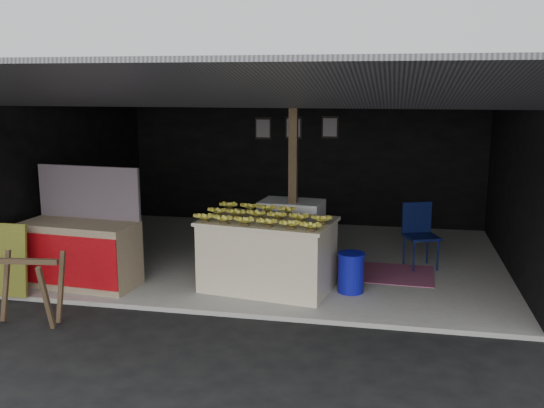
% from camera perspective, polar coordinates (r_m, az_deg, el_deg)
% --- Properties ---
extents(ground, '(80.00, 80.00, 0.00)m').
position_cam_1_polar(ground, '(7.40, -2.92, -10.68)').
color(ground, black).
rests_on(ground, ground).
extents(concrete_slab, '(7.00, 5.00, 0.06)m').
position_cam_1_polar(concrete_slab, '(9.70, 0.78, -5.11)').
color(concrete_slab, gray).
rests_on(concrete_slab, ground).
extents(shophouse, '(7.40, 7.29, 3.02)m').
position_cam_1_polar(shophouse, '(9.64, 1.17, 7.31)').
color(shophouse, black).
rests_on(shophouse, ground).
extents(banana_table, '(1.85, 1.29, 0.95)m').
position_cam_1_polar(banana_table, '(8.08, -0.40, -4.74)').
color(banana_table, beige).
rests_on(banana_table, concrete_slab).
extents(banana_pile, '(1.71, 1.17, 0.19)m').
position_cam_1_polar(banana_pile, '(7.95, -0.41, -0.83)').
color(banana_pile, yellow).
rests_on(banana_pile, banana_table).
extents(white_crate, '(0.96, 0.70, 1.00)m').
position_cam_1_polar(white_crate, '(9.05, 1.84, -2.82)').
color(white_crate, white).
rests_on(white_crate, concrete_slab).
extents(neighbor_stall, '(1.61, 0.83, 1.60)m').
position_cam_1_polar(neighbor_stall, '(8.63, -17.62, -4.20)').
color(neighbor_stall, '#998466').
rests_on(neighbor_stall, concrete_slab).
extents(green_signboard, '(0.64, 0.15, 0.95)m').
position_cam_1_polar(green_signboard, '(8.55, -23.90, -4.83)').
color(green_signboard, black).
rests_on(green_signboard, concrete_slab).
extents(sawhorse, '(0.82, 0.80, 0.81)m').
position_cam_1_polar(sawhorse, '(7.54, -22.26, -6.97)').
color(sawhorse, brown).
rests_on(sawhorse, ground).
extents(water_barrel, '(0.34, 0.34, 0.50)m').
position_cam_1_polar(water_barrel, '(8.08, 7.43, -6.52)').
color(water_barrel, '#0D1198').
rests_on(water_barrel, concrete_slab).
extents(plastic_chair, '(0.59, 0.59, 0.96)m').
position_cam_1_polar(plastic_chair, '(9.32, 13.68, -2.32)').
color(plastic_chair, '#0A1138').
rests_on(plastic_chair, concrete_slab).
extents(magenta_rug, '(1.53, 1.05, 0.01)m').
position_cam_1_polar(magenta_rug, '(8.98, 10.20, -6.40)').
color(magenta_rug, maroon).
rests_on(magenta_rug, concrete_slab).
extents(picture_frames, '(1.62, 0.04, 0.46)m').
position_cam_1_polar(picture_frames, '(11.72, 2.21, 7.18)').
color(picture_frames, black).
rests_on(picture_frames, shophouse).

